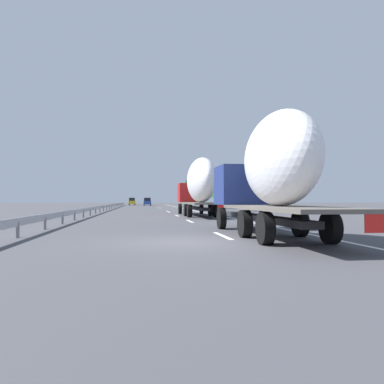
# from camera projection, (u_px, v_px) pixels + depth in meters

# --- Properties ---
(ground_plane) EXTENTS (260.00, 260.00, 0.00)m
(ground_plane) POSITION_uv_depth(u_px,v_px,m) (152.00, 210.00, 52.57)
(ground_plane) COLOR #424247
(lane_stripe_0) EXTENTS (3.20, 0.20, 0.01)m
(lane_stripe_0) POSITION_uv_depth(u_px,v_px,m) (223.00, 236.00, 15.15)
(lane_stripe_0) COLOR white
(lane_stripe_0) RESTS_ON ground_plane
(lane_stripe_1) EXTENTS (3.20, 0.20, 0.01)m
(lane_stripe_1) POSITION_uv_depth(u_px,v_px,m) (190.00, 221.00, 25.47)
(lane_stripe_1) COLOR white
(lane_stripe_1) RESTS_ON ground_plane
(lane_stripe_2) EXTENTS (3.20, 0.20, 0.01)m
(lane_stripe_2) POSITION_uv_depth(u_px,v_px,m) (177.00, 216.00, 34.43)
(lane_stripe_2) COLOR white
(lane_stripe_2) RESTS_ON ground_plane
(lane_stripe_3) EXTENTS (3.20, 0.20, 0.01)m
(lane_stripe_3) POSITION_uv_depth(u_px,v_px,m) (169.00, 212.00, 44.44)
(lane_stripe_3) COLOR white
(lane_stripe_3) RESTS_ON ground_plane
(lane_stripe_4) EXTENTS (3.20, 0.20, 0.01)m
(lane_stripe_4) POSITION_uv_depth(u_px,v_px,m) (168.00, 211.00, 46.98)
(lane_stripe_4) COLOR white
(lane_stripe_4) RESTS_ON ground_plane
(lane_stripe_5) EXTENTS (3.20, 0.20, 0.01)m
(lane_stripe_5) POSITION_uv_depth(u_px,v_px,m) (160.00, 208.00, 66.17)
(lane_stripe_5) COLOR white
(lane_stripe_5) RESTS_ON ground_plane
(lane_stripe_6) EXTENTS (3.20, 0.20, 0.01)m
(lane_stripe_6) POSITION_uv_depth(u_px,v_px,m) (157.00, 207.00, 76.97)
(lane_stripe_6) COLOR white
(lane_stripe_6) RESTS_ON ground_plane
(edge_line_right) EXTENTS (110.00, 0.20, 0.01)m
(edge_line_right) POSITION_uv_depth(u_px,v_px,m) (187.00, 209.00, 58.26)
(edge_line_right) COLOR white
(edge_line_right) RESTS_ON ground_plane
(truck_lead) EXTENTS (14.39, 2.55, 4.97)m
(truck_lead) POSITION_uv_depth(u_px,v_px,m) (199.00, 184.00, 33.28)
(truck_lead) COLOR #B21919
(truck_lead) RESTS_ON ground_plane
(truck_trailing) EXTENTS (12.03, 2.55, 4.66)m
(truck_trailing) POSITION_uv_depth(u_px,v_px,m) (270.00, 171.00, 14.96)
(truck_trailing) COLOR navy
(truck_trailing) RESTS_ON ground_plane
(car_blue_sedan) EXTENTS (4.14, 1.79, 1.93)m
(car_blue_sedan) POSITION_uv_depth(u_px,v_px,m) (147.00, 202.00, 92.54)
(car_blue_sedan) COLOR #28479E
(car_blue_sedan) RESTS_ON ground_plane
(car_yellow_coupe) EXTENTS (4.41, 1.72, 1.98)m
(car_yellow_coupe) POSITION_uv_depth(u_px,v_px,m) (132.00, 201.00, 101.49)
(car_yellow_coupe) COLOR gold
(car_yellow_coupe) RESTS_ON ground_plane
(road_sign) EXTENTS (0.10, 0.90, 3.31)m
(road_sign) POSITION_uv_depth(u_px,v_px,m) (201.00, 194.00, 52.50)
(road_sign) COLOR gray
(road_sign) RESTS_ON ground_plane
(tree_0) EXTENTS (3.33, 3.33, 5.87)m
(tree_0) POSITION_uv_depth(u_px,v_px,m) (249.00, 181.00, 48.54)
(tree_0) COLOR #472D19
(tree_0) RESTS_ON ground_plane
(tree_1) EXTENTS (3.45, 3.45, 6.65)m
(tree_1) POSITION_uv_depth(u_px,v_px,m) (186.00, 189.00, 95.69)
(tree_1) COLOR #472D19
(tree_1) RESTS_ON ground_plane
(tree_2) EXTENTS (3.66, 3.66, 6.08)m
(tree_2) POSITION_uv_depth(u_px,v_px,m) (217.00, 186.00, 69.48)
(tree_2) COLOR #472D19
(tree_2) RESTS_ON ground_plane
(tree_3) EXTENTS (3.35, 3.35, 6.64)m
(tree_3) POSITION_uv_depth(u_px,v_px,m) (221.00, 183.00, 61.34)
(tree_3) COLOR #472D19
(tree_3) RESTS_ON ground_plane
(guardrail_median) EXTENTS (94.00, 0.10, 0.76)m
(guardrail_median) POSITION_uv_depth(u_px,v_px,m) (109.00, 206.00, 54.77)
(guardrail_median) COLOR #9EA0A5
(guardrail_median) RESTS_ON ground_plane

